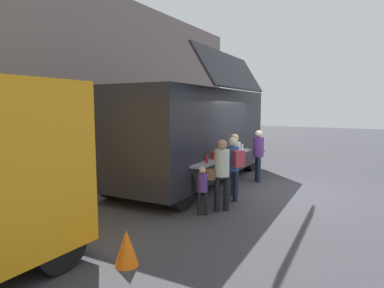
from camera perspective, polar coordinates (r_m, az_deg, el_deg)
ground_plane at (r=9.55m, az=13.91°, el=-7.84°), size 60.00×60.00×0.00m
curb_strip at (r=9.16m, az=-27.65°, el=-8.55°), size 28.00×1.60×0.15m
food_truck_main at (r=9.98m, az=0.44°, el=2.10°), size 6.67×3.20×3.81m
traffic_cone_orange at (r=5.12m, az=-11.47°, el=-17.46°), size 0.36×0.36×0.55m
trash_bin at (r=14.64m, az=0.19°, el=-0.75°), size 0.60×0.60×0.95m
customer_front_ordering at (r=8.69m, az=7.42°, el=-2.54°), size 0.34×0.33×1.64m
customer_mid_with_backpack at (r=7.97m, az=7.25°, el=-3.32°), size 0.45×0.52×1.61m
customer_rear_waiting at (r=7.28m, az=5.15°, el=-4.39°), size 0.45×0.48×1.63m
customer_extra_browsing at (r=10.28m, az=11.60°, el=-1.24°), size 0.33×0.33×1.63m
child_near_queue at (r=7.06m, az=1.87°, el=-7.47°), size 0.22×0.22×1.06m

